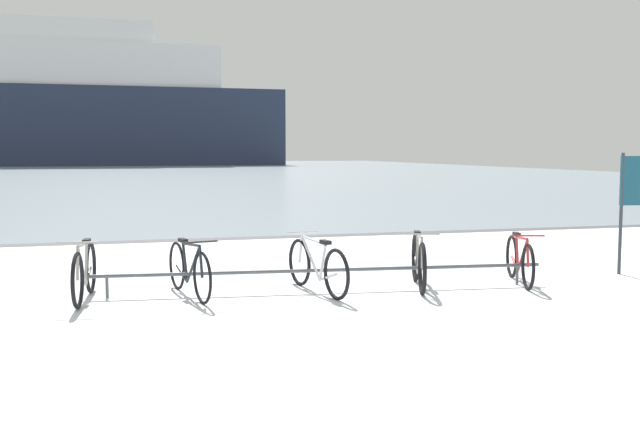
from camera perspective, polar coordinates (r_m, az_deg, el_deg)
name	(u,v)px	position (r m, az deg, el deg)	size (l,w,h in m)	color
ground	(151,174)	(59.23, -13.26, 3.03)	(80.00, 132.00, 0.08)	silver
bike_rack	(322,271)	(9.70, 0.12, -4.57)	(6.19, 0.65, 0.31)	#4C5156
bicycle_0	(84,272)	(9.54, -18.18, -4.44)	(0.46, 1.65, 0.80)	black
bicycle_1	(189,269)	(9.47, -10.34, -4.38)	(0.54, 1.69, 0.77)	black
bicycle_2	(317,266)	(9.59, -0.25, -4.21)	(0.53, 1.73, 0.77)	black
bicycle_3	(419,262)	(10.00, 7.83, -3.80)	(0.62, 1.62, 0.81)	black
bicycle_4	(520,260)	(10.60, 15.55, -3.57)	(0.61, 1.56, 0.75)	black
info_sign	(637,193)	(11.96, 23.83, 1.53)	(0.55, 0.11, 1.85)	#33383D
ferry_ship	(61,106)	(94.74, -19.84, 8.04)	(53.89, 9.45, 21.91)	#232D47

